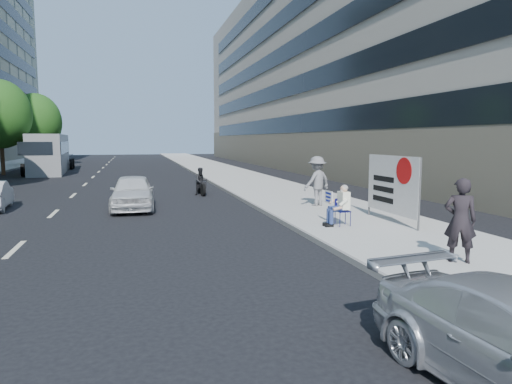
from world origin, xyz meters
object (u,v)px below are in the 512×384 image
object	(u,v)px
pedestrian_woman	(460,220)
motorcycle	(201,183)
jogger	(317,181)
seated_protester	(339,203)
protest_banner	(392,185)
bus	(50,154)
white_sedan_near	(133,192)

from	to	relation	value
pedestrian_woman	motorcycle	world-z (taller)	pedestrian_woman
motorcycle	jogger	bearing A→B (deg)	-64.33
seated_protester	protest_banner	size ratio (longest dim) A/B	0.43
pedestrian_woman	bus	world-z (taller)	bus
seated_protester	motorcycle	size ratio (longest dim) A/B	0.64
jogger	bus	world-z (taller)	bus
seated_protester	bus	world-z (taller)	bus
pedestrian_woman	white_sedan_near	bearing A→B (deg)	-25.06
seated_protester	motorcycle	bearing A→B (deg)	105.56
jogger	pedestrian_woman	distance (m)	8.99
pedestrian_woman	white_sedan_near	xyz separation A→B (m)	(-7.06, 10.93, -0.38)
motorcycle	pedestrian_woman	bearing A→B (deg)	-83.57
seated_protester	bus	bearing A→B (deg)	113.89
white_sedan_near	bus	size ratio (longest dim) A/B	0.34
jogger	white_sedan_near	xyz separation A→B (m)	(-7.37, 1.94, -0.45)
white_sedan_near	bus	bearing A→B (deg)	108.37
jogger	protest_banner	bearing A→B (deg)	79.53
seated_protester	protest_banner	distance (m)	2.01
white_sedan_near	motorcycle	world-z (taller)	white_sedan_near
pedestrian_woman	white_sedan_near	size ratio (longest dim) A/B	0.45
jogger	white_sedan_near	distance (m)	7.63
protest_banner	white_sedan_near	size ratio (longest dim) A/B	0.73
pedestrian_woman	bus	xyz separation A→B (m)	(-14.09, 34.86, 0.54)
jogger	pedestrian_woman	xyz separation A→B (m)	(-0.31, -8.99, -0.07)
motorcycle	seated_protester	bearing A→B (deg)	-81.50
motorcycle	bus	xyz separation A→B (m)	(-10.47, 19.76, 1.00)
pedestrian_woman	protest_banner	xyz separation A→B (m)	(1.22, 4.79, 0.31)
seated_protester	motorcycle	distance (m)	10.84
jogger	pedestrian_woman	bearing A→B (deg)	65.29
protest_banner	motorcycle	world-z (taller)	protest_banner
protest_banner	seated_protester	bearing A→B (deg)	-176.13
white_sedan_near	protest_banner	bearing A→B (deg)	-34.55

